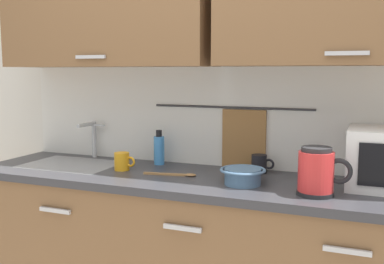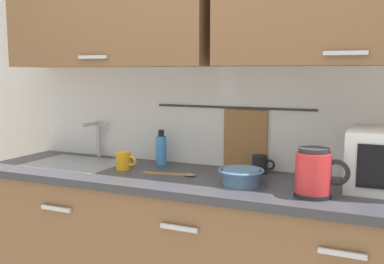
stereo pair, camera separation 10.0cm
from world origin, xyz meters
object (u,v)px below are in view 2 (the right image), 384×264
at_px(mug_near_sink, 124,161).
at_px(mixing_bowl, 241,176).
at_px(dish_soap_bottle, 161,149).
at_px(wooden_spoon, 176,174).
at_px(mug_by_kettle, 260,164).
at_px(electric_kettle, 314,173).

height_order(mug_near_sink, mixing_bowl, mug_near_sink).
bearing_deg(dish_soap_bottle, mug_near_sink, -118.51).
relative_size(dish_soap_bottle, wooden_spoon, 0.71).
xyz_separation_m(mixing_bowl, wooden_spoon, (-0.36, 0.05, -0.04)).
height_order(dish_soap_bottle, mug_by_kettle, dish_soap_bottle).
xyz_separation_m(electric_kettle, mug_by_kettle, (-0.33, 0.33, -0.05)).
bearing_deg(wooden_spoon, dish_soap_bottle, 132.59).
xyz_separation_m(mug_by_kettle, wooden_spoon, (-0.38, -0.22, -0.04)).
bearing_deg(mug_by_kettle, mug_near_sink, -163.09).
relative_size(dish_soap_bottle, mug_near_sink, 1.63).
xyz_separation_m(electric_kettle, dish_soap_bottle, (-0.91, 0.34, -0.01)).
height_order(dish_soap_bottle, wooden_spoon, dish_soap_bottle).
distance_m(dish_soap_bottle, mug_by_kettle, 0.58).
height_order(mixing_bowl, mug_by_kettle, mug_by_kettle).
bearing_deg(mug_near_sink, wooden_spoon, -1.87).
height_order(dish_soap_bottle, mug_near_sink, dish_soap_bottle).
relative_size(mug_near_sink, wooden_spoon, 0.43).
height_order(electric_kettle, wooden_spoon, electric_kettle).
relative_size(electric_kettle, mug_by_kettle, 1.89).
height_order(mug_by_kettle, wooden_spoon, mug_by_kettle).
distance_m(electric_kettle, mixing_bowl, 0.35).
bearing_deg(mixing_bowl, mug_near_sink, 174.80).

